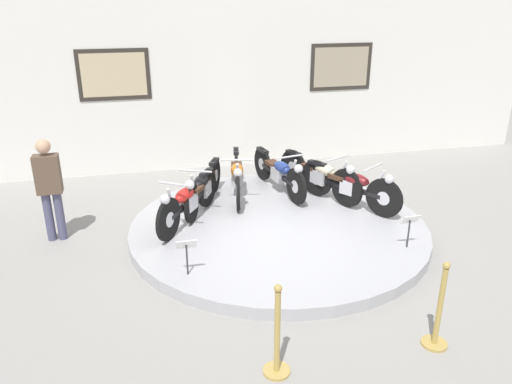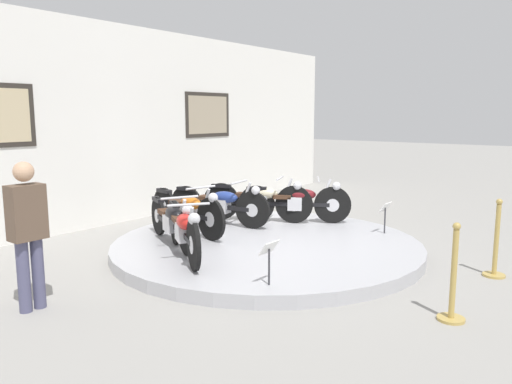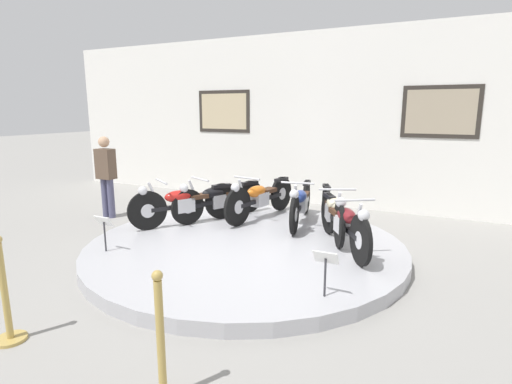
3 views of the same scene
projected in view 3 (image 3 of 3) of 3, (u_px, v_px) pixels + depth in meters
The scene contains 14 objects.
ground_plane at pixel (246, 252), 6.01m from camera, with size 60.00×60.00×0.00m, color gray.
display_platform at pixel (246, 247), 5.99m from camera, with size 4.67×4.67×0.17m, color #ADADB2.
back_wall at pixel (320, 120), 8.79m from camera, with size 14.00×0.22×3.76m.
motorcycle_red at pixel (184, 202), 6.81m from camera, with size 1.14×1.71×0.80m.
motorcycle_black at pixel (218, 198), 7.19m from camera, with size 0.87×1.81×0.78m.
motorcycle_orange at pixel (260, 197), 7.21m from camera, with size 0.55×1.99×0.81m.
motorcycle_blue at pixel (301, 202), 6.87m from camera, with size 0.56×1.96×0.79m.
motorcycle_cream at pixel (333, 209), 6.28m from camera, with size 0.87×1.87×0.81m.
motorcycle_maroon at pixel (344, 222), 5.63m from camera, with size 1.13×1.71×0.80m.
info_placard_front_left at pixel (104, 226), 5.50m from camera, with size 0.26×0.11×0.51m.
info_placard_front_centre at pixel (326, 264), 4.15m from camera, with size 0.26×0.11×0.51m.
visitor_standing at pixel (106, 173), 7.81m from camera, with size 0.36×0.22×1.61m.
stanchion_post_left_of_entry at pixel (6, 306), 3.65m from camera, with size 0.28×0.28×1.02m.
stanchion_post_right_of_entry at pixel (162, 359), 2.88m from camera, with size 0.28×0.28×1.02m.
Camera 3 is at (2.64, -5.05, 2.11)m, focal length 28.00 mm.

